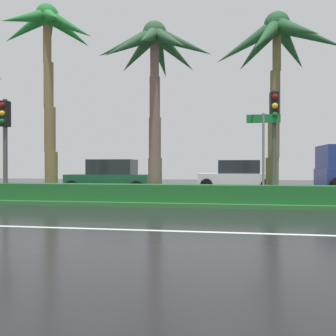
% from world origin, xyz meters
% --- Properties ---
extents(ground_plane, '(90.00, 42.00, 0.10)m').
position_xyz_m(ground_plane, '(0.00, 9.00, -0.05)').
color(ground_plane, black).
extents(near_lane_divider_stripe, '(81.00, 0.14, 0.01)m').
position_xyz_m(near_lane_divider_stripe, '(0.00, 2.00, 0.00)').
color(near_lane_divider_stripe, white).
rests_on(near_lane_divider_stripe, ground_plane).
extents(median_strip, '(85.50, 4.00, 0.15)m').
position_xyz_m(median_strip, '(0.00, 8.00, 0.07)').
color(median_strip, '#2D6B33').
rests_on(median_strip, ground_plane).
extents(median_hedge, '(76.50, 0.70, 0.60)m').
position_xyz_m(median_hedge, '(0.00, 6.60, 0.45)').
color(median_hedge, '#1E6028').
rests_on(median_hedge, median_strip).
extents(palm_tree_mid_left, '(4.09, 3.97, 7.81)m').
position_xyz_m(palm_tree_mid_left, '(-6.57, 7.87, 6.28)').
color(palm_tree_mid_left, brown).
rests_on(palm_tree_mid_left, median_strip).
extents(palm_tree_centre_left, '(4.53, 4.34, 6.69)m').
position_xyz_m(palm_tree_centre_left, '(-2.14, 7.51, 5.46)').
color(palm_tree_centre_left, brown).
rests_on(palm_tree_centre_left, median_strip).
extents(palm_tree_centre, '(4.76, 4.45, 6.74)m').
position_xyz_m(palm_tree_centre, '(2.32, 7.49, 5.48)').
color(palm_tree_centre, brown).
rests_on(palm_tree_centre, median_strip).
extents(traffic_signal_median_left, '(0.28, 0.43, 3.75)m').
position_xyz_m(traffic_signal_median_left, '(-7.66, 6.58, 2.73)').
color(traffic_signal_median_left, '#4C4C47').
rests_on(traffic_signal_median_left, median_strip).
extents(traffic_signal_median_right, '(0.28, 0.43, 3.79)m').
position_xyz_m(traffic_signal_median_right, '(2.12, 6.70, 2.76)').
color(traffic_signal_median_right, '#4C4C47').
rests_on(traffic_signal_median_right, median_strip).
extents(street_name_sign, '(1.10, 0.08, 3.00)m').
position_xyz_m(street_name_sign, '(1.75, 6.53, 2.08)').
color(street_name_sign, slate).
rests_on(street_name_sign, median_strip).
extents(car_in_traffic_leading, '(4.30, 2.02, 1.72)m').
position_xyz_m(car_in_traffic_leading, '(-5.28, 11.88, 0.83)').
color(car_in_traffic_leading, '#195133').
rests_on(car_in_traffic_leading, ground_plane).
extents(car_in_traffic_second, '(4.30, 2.02, 1.72)m').
position_xyz_m(car_in_traffic_second, '(1.23, 15.21, 0.83)').
color(car_in_traffic_second, white).
rests_on(car_in_traffic_second, ground_plane).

